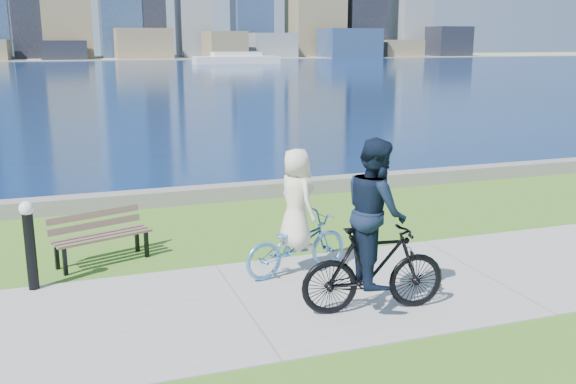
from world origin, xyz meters
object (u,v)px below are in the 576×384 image
object	(u,v)px
cyclist_woman	(296,228)
bollard_lamp	(30,240)
cyclist_man	(375,241)
park_bench	(100,233)

from	to	relation	value
cyclist_woman	bollard_lamp	bearing A→B (deg)	68.15
cyclist_woman	cyclist_man	bearing A→B (deg)	-176.35
park_bench	cyclist_woman	size ratio (longest dim) A/B	0.85
park_bench	cyclist_man	xyz separation A→B (m)	(3.46, -3.42, 0.52)
bollard_lamp	cyclist_woman	xyz separation A→B (m)	(4.00, -0.67, -0.02)
cyclist_woman	cyclist_man	world-z (taller)	cyclist_man
park_bench	cyclist_woman	world-z (taller)	cyclist_woman
park_bench	cyclist_woman	distance (m)	3.40
cyclist_man	park_bench	bearing A→B (deg)	53.02
park_bench	cyclist_man	distance (m)	4.89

